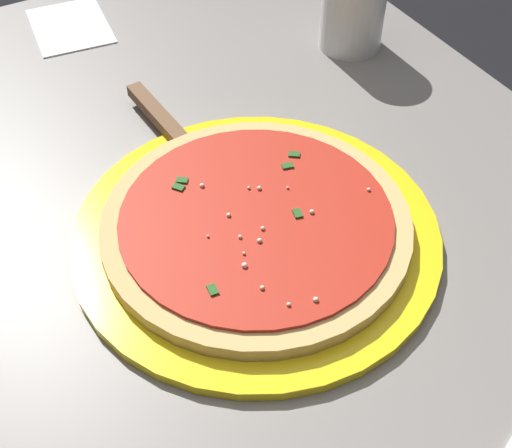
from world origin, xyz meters
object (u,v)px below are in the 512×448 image
Objects in this scene: pizza at (256,223)px; napkin_folded_right at (70,26)px; pizza_server at (174,135)px; cup_tall_drink at (354,4)px; serving_plate at (256,234)px.

napkin_folded_right is at bearing -176.14° from pizza.
cup_tall_drink is at bearing 105.16° from pizza_server.
napkin_folded_right is (-0.31, -0.02, -0.02)m from pizza_server.
serving_plate is 1.66× the size of pizza_server.
serving_plate is 1.20× the size of pizza.
serving_plate is at bearing 3.86° from napkin_folded_right.
napkin_folded_right is at bearing -126.08° from cup_tall_drink.
pizza is 2.51× the size of cup_tall_drink.
pizza is at bearing -108.14° from serving_plate.
cup_tall_drink is at bearing 131.29° from pizza.
pizza is at bearing -48.71° from cup_tall_drink.
pizza reaches higher than serving_plate.
cup_tall_drink is at bearing 131.29° from serving_plate.
napkin_folded_right is (-0.49, -0.03, -0.02)m from pizza.
pizza_server is (-0.17, -0.01, -0.00)m from pizza.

